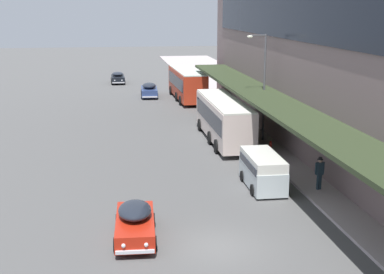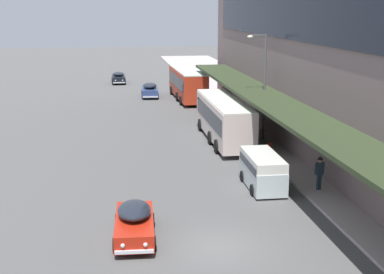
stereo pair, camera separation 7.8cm
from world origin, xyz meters
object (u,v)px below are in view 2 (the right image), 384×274
(sedan_second_mid, at_px, (134,222))
(fire_hydrant, at_px, (271,146))
(pedestrian_at_kerb, at_px, (319,172))
(transit_bus_kerbside_front, at_px, (224,117))
(sedan_far_back, at_px, (119,78))
(street_lamp, at_px, (263,80))
(transit_bus_kerbside_rear, at_px, (188,82))
(sedan_oncoming_front, at_px, (150,90))
(vw_van, at_px, (262,169))

(sedan_second_mid, distance_m, fire_hydrant, 16.48)
(pedestrian_at_kerb, bearing_deg, transit_bus_kerbside_front, 103.06)
(sedan_far_back, distance_m, sedan_second_mid, 50.37)
(sedan_second_mid, bearing_deg, street_lamp, 57.21)
(transit_bus_kerbside_rear, xyz_separation_m, sedan_oncoming_front, (-4.02, 2.44, -1.10))
(transit_bus_kerbside_rear, relative_size, sedan_oncoming_front, 2.29)
(transit_bus_kerbside_rear, bearing_deg, pedestrian_at_kerb, -84.77)
(transit_bus_kerbside_rear, height_order, fire_hydrant, transit_bus_kerbside_rear)
(transit_bus_kerbside_front, bearing_deg, street_lamp, -13.57)
(sedan_oncoming_front, xyz_separation_m, vw_van, (3.98, -32.53, 0.29))
(sedan_second_mid, bearing_deg, transit_bus_kerbside_front, 65.64)
(pedestrian_at_kerb, xyz_separation_m, fire_hydrant, (-0.25, 8.35, -0.69))
(sedan_second_mid, height_order, vw_van, vw_van)
(vw_van, xyz_separation_m, street_lamp, (2.86, 10.24, 3.63))
(sedan_oncoming_front, distance_m, pedestrian_at_kerb, 34.52)
(transit_bus_kerbside_front, height_order, sedan_oncoming_front, transit_bus_kerbside_front)
(transit_bus_kerbside_front, relative_size, fire_hydrant, 15.77)
(sedan_second_mid, distance_m, pedestrian_at_kerb, 11.41)
(transit_bus_kerbside_rear, bearing_deg, vw_van, -90.07)
(pedestrian_at_kerb, bearing_deg, fire_hydrant, 91.74)
(transit_bus_kerbside_rear, bearing_deg, sedan_oncoming_front, 148.75)
(transit_bus_kerbside_front, relative_size, transit_bus_kerbside_rear, 1.00)
(sedan_oncoming_front, relative_size, vw_van, 1.05)
(sedan_oncoming_front, distance_m, sedan_far_back, 12.41)
(vw_van, xyz_separation_m, pedestrian_at_kerb, (2.91, -1.30, 0.08))
(transit_bus_kerbside_rear, relative_size, pedestrian_at_kerb, 5.94)
(transit_bus_kerbside_rear, bearing_deg, street_lamp, -81.91)
(pedestrian_at_kerb, bearing_deg, sedan_oncoming_front, 101.52)
(transit_bus_kerbside_rear, xyz_separation_m, vw_van, (-0.04, -30.09, -0.82))
(transit_bus_kerbside_rear, height_order, sedan_second_mid, transit_bus_kerbside_rear)
(transit_bus_kerbside_front, distance_m, sedan_far_back, 34.40)
(sedan_oncoming_front, distance_m, sedan_second_mid, 38.59)
(vw_van, distance_m, pedestrian_at_kerb, 3.19)
(sedan_second_mid, distance_m, vw_van, 9.57)
(transit_bus_kerbside_rear, bearing_deg, transit_bus_kerbside_front, -89.88)
(vw_van, height_order, pedestrian_at_kerb, pedestrian_at_kerb)
(sedan_oncoming_front, height_order, fire_hydrant, sedan_oncoming_front)
(transit_bus_kerbside_rear, xyz_separation_m, sedan_second_mid, (-7.57, -35.98, -1.15))
(pedestrian_at_kerb, bearing_deg, vw_van, 155.99)
(transit_bus_kerbside_rear, relative_size, vw_van, 2.41)
(transit_bus_kerbside_front, distance_m, vw_van, 10.93)
(transit_bus_kerbside_front, bearing_deg, transit_bus_kerbside_rear, 90.12)
(transit_bus_kerbside_rear, relative_size, street_lamp, 1.38)
(transit_bus_kerbside_front, height_order, sedan_far_back, transit_bus_kerbside_front)
(sedan_far_back, height_order, street_lamp, street_lamp)
(fire_hydrant, bearing_deg, street_lamp, 86.36)
(pedestrian_at_kerb, bearing_deg, street_lamp, 90.25)
(vw_van, bearing_deg, transit_bus_kerbside_rear, 89.93)
(transit_bus_kerbside_front, bearing_deg, sedan_second_mid, -114.36)
(transit_bus_kerbside_front, height_order, fire_hydrant, transit_bus_kerbside_front)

